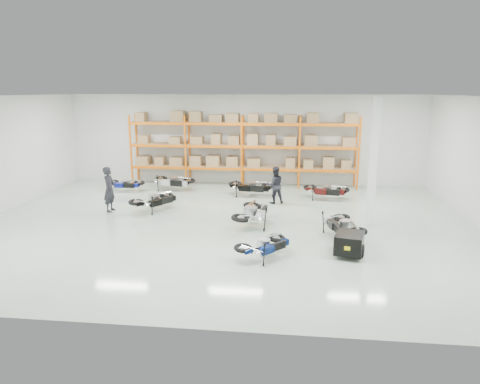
# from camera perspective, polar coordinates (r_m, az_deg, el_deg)

# --- Properties ---
(room) EXTENTS (18.00, 18.00, 18.00)m
(room) POSITION_cam_1_polar(r_m,az_deg,el_deg) (14.98, -2.23, 3.99)
(room) COLOR #AABDAC
(room) RESTS_ON ground
(pallet_rack) EXTENTS (11.28, 0.98, 3.62)m
(pallet_rack) POSITION_cam_1_polar(r_m,az_deg,el_deg) (21.32, 0.34, 6.85)
(pallet_rack) COLOR #E1610B
(pallet_rack) RESTS_ON ground
(structural_column) EXTENTS (0.25, 0.25, 4.50)m
(structural_column) POSITION_cam_1_polar(r_m,az_deg,el_deg) (15.60, 17.35, 3.77)
(structural_column) COLOR white
(structural_column) RESTS_ON ground
(moto_blue_centre) EXTENTS (1.65, 1.68, 1.02)m
(moto_blue_centre) POSITION_cam_1_polar(r_m,az_deg,el_deg) (12.31, 3.35, -6.66)
(moto_blue_centre) COLOR #061443
(moto_blue_centre) RESTS_ON ground
(moto_silver_left) EXTENTS (1.26, 2.09, 1.27)m
(moto_silver_left) POSITION_cam_1_polar(r_m,az_deg,el_deg) (15.13, 1.79, -2.31)
(moto_silver_left) COLOR #B4B7BB
(moto_silver_left) RESTS_ON ground
(moto_black_far_left) EXTENTS (1.76, 1.94, 1.15)m
(moto_black_far_left) POSITION_cam_1_polar(r_m,az_deg,el_deg) (17.35, -11.29, -0.71)
(moto_black_far_left) COLOR black
(moto_black_far_left) RESTS_ON ground
(moto_touring_right) EXTENTS (1.25, 1.94, 1.16)m
(moto_touring_right) POSITION_cam_1_polar(r_m,az_deg,el_deg) (14.30, 13.54, -3.86)
(moto_touring_right) COLOR black
(moto_touring_right) RESTS_ON ground
(trailer) EXTENTS (0.98, 1.68, 0.68)m
(trailer) POSITION_cam_1_polar(r_m,az_deg,el_deg) (12.84, 14.36, -6.61)
(trailer) COLOR black
(trailer) RESTS_ON ground
(moto_back_a) EXTENTS (1.61, 0.85, 1.03)m
(moto_back_a) POSITION_cam_1_polar(r_m,az_deg,el_deg) (20.95, -15.18, 1.34)
(moto_back_a) COLOR navy
(moto_back_a) RESTS_ON ground
(moto_back_b) EXTENTS (2.01, 1.34, 1.19)m
(moto_back_b) POSITION_cam_1_polar(r_m,az_deg,el_deg) (20.76, -9.02, 1.76)
(moto_back_b) COLOR silver
(moto_back_b) RESTS_ON ground
(moto_back_c) EXTENTS (1.99, 1.21, 1.21)m
(moto_back_c) POSITION_cam_1_polar(r_m,az_deg,el_deg) (19.35, 1.41, 1.10)
(moto_back_c) COLOR black
(moto_back_c) RESTS_ON ground
(moto_back_d) EXTENTS (1.88, 1.21, 1.13)m
(moto_back_d) POSITION_cam_1_polar(r_m,az_deg,el_deg) (19.16, 11.37, 0.59)
(moto_back_d) COLOR #3C0C0C
(moto_back_d) RESTS_ON ground
(person_left) EXTENTS (0.44, 0.66, 1.79)m
(person_left) POSITION_cam_1_polar(r_m,az_deg,el_deg) (17.64, -17.01, 0.36)
(person_left) COLOR black
(person_left) RESTS_ON ground
(person_back) EXTENTS (0.91, 0.80, 1.58)m
(person_back) POSITION_cam_1_polar(r_m,az_deg,el_deg) (18.15, 4.66, 0.93)
(person_back) COLOR #212129
(person_back) RESTS_ON ground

